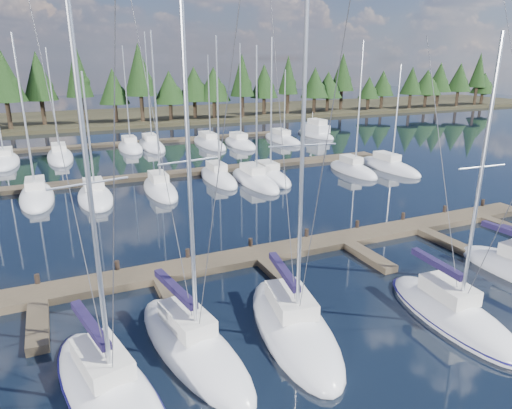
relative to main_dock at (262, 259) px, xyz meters
name	(u,v)px	position (x,y,z in m)	size (l,w,h in m)	color
ground	(198,203)	(0.00, 12.64, -0.20)	(260.00, 260.00, 0.00)	black
far_shore	(107,118)	(0.00, 72.64, 0.10)	(220.00, 30.00, 0.60)	#312D1B
main_dock	(262,259)	(0.00, 0.00, 0.00)	(44.00, 6.13, 0.90)	#4E4331
back_docks	(149,157)	(0.00, 32.23, 0.00)	(50.00, 21.80, 0.40)	#4E4331
front_sailboat_1	(109,390)	(-9.66, -8.00, 0.09)	(4.63, 9.22, 14.47)	silver
front_sailboat_2	(192,345)	(-6.21, -6.65, 0.10)	(3.97, 9.02, 14.65)	silver
front_sailboat_3	(293,326)	(-1.76, -7.09, 0.09)	(4.40, 9.19, 15.20)	silver
front_sailboat_4	(452,314)	(5.37, -9.21, 0.08)	(3.27, 8.31, 13.26)	silver
back_sailboat_rows	(161,164)	(0.32, 27.46, 0.06)	(46.88, 33.25, 15.48)	silver
motor_yacht_right	(315,133)	(26.97, 38.47, 0.28)	(3.53, 8.88, 4.34)	silver
tree_line	(87,84)	(-3.89, 62.89, 7.17)	(185.00, 11.82, 14.13)	black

